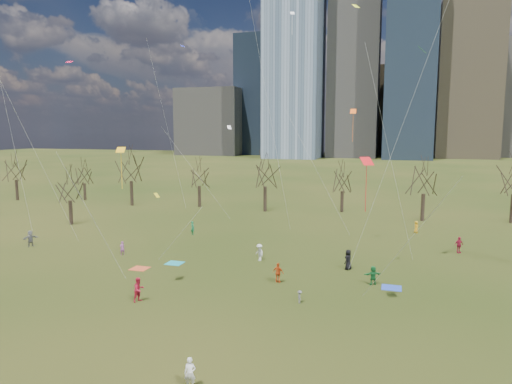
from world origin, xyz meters
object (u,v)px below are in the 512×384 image
(blanket_crimson, at_px, (140,268))
(person_4, at_px, (278,273))
(blanket_navy, at_px, (392,288))
(person_1, at_px, (190,373))
(blanket_teal, at_px, (175,263))
(person_2, at_px, (139,290))

(blanket_crimson, bearing_deg, person_4, -0.20)
(blanket_navy, bearing_deg, blanket_crimson, -176.57)
(blanket_crimson, relative_size, person_1, 0.99)
(blanket_teal, xyz_separation_m, person_1, (10.89, -19.66, 0.79))
(blanket_teal, bearing_deg, blanket_crimson, -132.57)
(blanket_navy, bearing_deg, person_2, -154.49)
(blanket_navy, distance_m, person_4, 9.48)
(person_2, bearing_deg, blanket_teal, 33.77)
(person_1, relative_size, person_2, 0.86)
(blanket_navy, relative_size, person_4, 0.92)
(blanket_crimson, bearing_deg, blanket_teal, 47.43)
(blanket_teal, bearing_deg, person_4, -13.14)
(blanket_teal, distance_m, blanket_navy, 20.53)
(blanket_teal, relative_size, person_4, 0.92)
(person_1, bearing_deg, blanket_teal, 104.34)
(blanket_teal, bearing_deg, person_2, -78.17)
(blanket_crimson, bearing_deg, person_2, -59.09)
(person_1, bearing_deg, blanket_crimson, 113.09)
(blanket_navy, bearing_deg, person_1, -117.46)
(person_4, bearing_deg, person_2, 49.38)
(blanket_teal, height_order, person_1, person_1)
(blanket_navy, xyz_separation_m, person_4, (-9.34, -1.42, 0.85))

